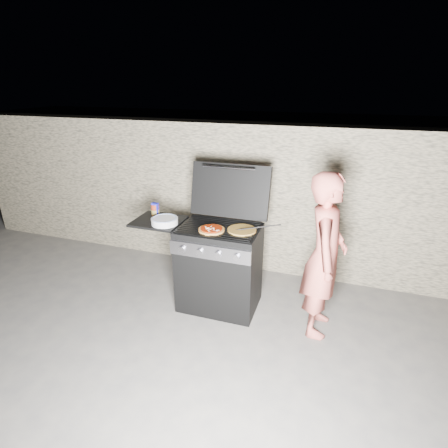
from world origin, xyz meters
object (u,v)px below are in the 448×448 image
(sauce_jar, at_px, (155,210))
(pizza_topped, at_px, (211,229))
(gas_grill, at_px, (197,264))
(person, at_px, (324,256))

(sauce_jar, bearing_deg, pizza_topped, -15.99)
(gas_grill, relative_size, pizza_topped, 5.33)
(gas_grill, xyz_separation_m, pizza_topped, (0.21, -0.10, 0.47))
(pizza_topped, distance_m, person, 1.08)
(gas_grill, relative_size, sauce_jar, 10.17)
(gas_grill, bearing_deg, pizza_topped, -26.80)
(gas_grill, distance_m, pizza_topped, 0.52)
(pizza_topped, distance_m, sauce_jar, 0.74)
(gas_grill, xyz_separation_m, person, (1.27, -0.06, 0.33))
(pizza_topped, height_order, person, person)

